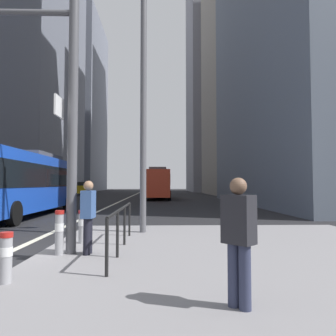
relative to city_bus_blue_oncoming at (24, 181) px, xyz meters
name	(u,v)px	position (x,y,z in m)	size (l,w,h in m)	color
ground_plane	(116,203)	(3.31, 11.01, -1.84)	(160.00, 160.00, 0.00)	black
median_island	(245,258)	(8.81, -9.99, -1.76)	(9.00, 10.00, 0.15)	gray
lane_centre_line	(127,198)	(3.31, 21.01, -1.83)	(0.20, 80.00, 0.01)	beige
office_tower_left_mid	(37,48)	(-12.69, 35.02, 21.82)	(10.07, 24.19, 47.32)	slate
office_tower_left_far	(80,106)	(-12.69, 63.53, 19.31)	(10.31, 22.51, 42.30)	slate
office_tower_right_mid	(241,42)	(20.31, 34.15, 22.73)	(10.74, 17.54, 49.13)	gray
office_tower_right_far	(218,65)	(20.31, 54.64, 26.63)	(13.07, 16.96, 56.94)	gray
city_bus_blue_oncoming	(24,181)	(0.00, 0.00, 0.00)	(2.77, 11.99, 3.40)	blue
city_bus_red_receding	(158,182)	(6.92, 19.32, 0.00)	(2.83, 10.77, 3.40)	red
car_oncoming_mid	(22,192)	(-4.18, 9.97, -0.85)	(2.07, 4.18, 1.94)	#232838
car_receding_near	(155,187)	(6.20, 50.74, -0.85)	(2.21, 4.51, 1.94)	silver
car_receding_far	(150,188)	(5.50, 36.12, -0.85)	(2.15, 4.40, 1.94)	#B2A899
car_oncoming_far	(84,189)	(-3.97, 30.93, -0.85)	(2.18, 4.56, 1.94)	gold
street_lamp_post	(144,72)	(6.47, -6.64, 3.45)	(5.50, 0.32, 8.00)	#56565B
bollard_left	(6,255)	(4.61, -11.86, -1.25)	(0.20, 0.20, 0.78)	#99999E
bollard_right	(59,230)	(4.82, -9.85, -1.16)	(0.20, 0.20, 0.95)	#99999E
bollard_back	(82,225)	(4.99, -8.49, -1.22)	(0.20, 0.20, 0.84)	#99999E
pedestrian_railing	(121,219)	(6.11, -9.44, -0.96)	(0.06, 4.25, 0.98)	black
pedestrian_waiting	(88,214)	(5.42, -9.81, -0.81)	(0.27, 0.40, 1.59)	black
pedestrian_walking	(239,236)	(7.95, -12.95, -0.80)	(0.43, 0.44, 1.60)	#2D334C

